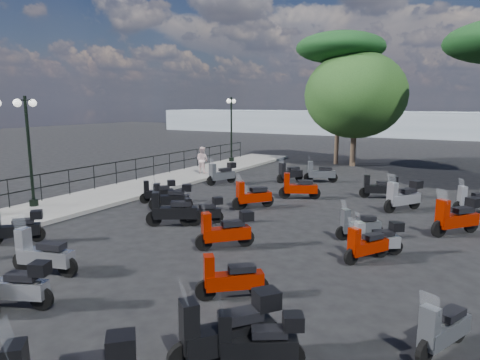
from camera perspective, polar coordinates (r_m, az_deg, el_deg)
The scene contains 34 objects.
ground at distance 14.18m, azimuth -3.67°, elevation -6.34°, with size 120.00×120.00×0.00m, color black.
sidewalk at distance 20.41m, azimuth -14.49°, elevation -1.31°, with size 3.00×30.00×0.15m, color slate.
railing at distance 21.05m, azimuth -17.53°, elevation 1.16°, with size 0.04×26.04×1.10m.
lamp_post_1 at distance 17.90m, azimuth -26.33°, elevation 4.30°, with size 0.65×1.15×4.15m.
lamp_post_2 at distance 28.90m, azimuth -1.16°, elevation 7.35°, with size 0.49×1.25×4.29m.
pedestrian_far at distance 24.10m, azimuth -5.06°, elevation 2.68°, with size 0.72×0.56×1.49m, color beige.
scooter_1 at distance 14.06m, azimuth -27.65°, elevation -5.67°, with size 1.15×1.27×1.25m.
scooter_2 at distance 14.35m, azimuth -8.99°, elevation -4.13°, with size 1.63×1.12×1.48m.
scooter_3 at distance 17.86m, azimuth -10.82°, elevation -1.55°, with size 1.13×1.20×1.20m.
scooter_4 at distance 21.51m, azimuth -2.44°, elevation 0.81°, with size 0.90×1.66×1.40m.
scooter_6 at distance 11.32m, azimuth -24.85°, elevation -9.04°, with size 1.73×0.71×1.40m.
scooter_7 at distance 14.43m, azimuth -5.04°, elevation -4.21°, with size 1.11×1.22×1.20m.
scooter_8 at distance 16.45m, azimuth -9.16°, elevation -2.32°, with size 1.48×1.05×1.33m.
scooter_9 at distance 18.36m, azimuth 7.82°, elevation -1.01°, with size 1.66×0.93×1.42m.
scooter_10 at distance 22.20m, azimuth 6.61°, elevation 0.88°, with size 0.94×1.52×1.33m.
scooter_12 at distance 9.78m, azimuth -27.95°, elevation -12.25°, with size 1.56×0.85×1.31m.
scooter_13 at distance 12.05m, azimuth -1.91°, elevation -6.78°, with size 1.30×1.36×1.37m.
scooter_14 at distance 16.55m, azimuth 1.63°, elevation -2.18°, with size 1.16×1.46×1.40m.
scooter_15 at distance 16.71m, azimuth 1.88°, elevation -2.31°, with size 1.07×1.18×1.19m.
scooter_16 at distance 22.37m, azimuth 10.61°, elevation 0.90°, with size 1.60×0.97×1.40m.
scooter_17 at distance 6.95m, azimuth 2.34°, elevation -20.82°, with size 1.36×0.92×1.20m.
scooter_18 at distance 9.12m, azimuth -1.28°, elevation -13.06°, with size 1.26×1.08×1.25m.
scooter_19 at distance 13.36m, azimuth 15.53°, elevation -5.88°, with size 1.21×1.06×1.21m.
scooter_20 at distance 17.29m, azimuth 20.95°, elevation -2.09°, with size 1.17×1.62×1.47m.
scooter_21 at distance 19.25m, azimuth 18.05°, elevation -0.93°, with size 1.54×0.81×1.29m.
scooter_22 at distance 7.00m, azimuth -1.69°, elevation -19.54°, with size 1.31×1.56×1.49m.
scooter_23 at distance 8.04m, azimuth 25.39°, elevation -17.61°, with size 0.77×1.41×1.19m.
scooter_24 at distance 11.58m, azimuth 16.47°, elevation -8.40°, with size 0.89×1.36×1.22m.
scooter_25 at distance 12.07m, azimuth 17.77°, elevation -7.55°, with size 1.29×1.03×1.21m.
scooter_26 at distance 14.84m, azimuth 26.92°, elevation -4.45°, with size 1.33×1.56×1.49m.
scooter_27 at distance 18.08m, azimuth 28.92°, elevation -2.37°, with size 1.47×1.02×1.31m.
broadleaf_tree at distance 28.62m, azimuth 15.15°, elevation 10.87°, with size 6.45×6.45×7.28m.
pine_2 at distance 29.39m, azimuth 13.24°, elevation 16.74°, with size 5.70×5.70×8.54m.
distant_hills at distance 56.93m, azimuth 21.93°, elevation 6.92°, with size 70.00×8.00×3.00m, color gray.
Camera 1 is at (7.42, -11.39, 4.03)m, focal length 32.00 mm.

